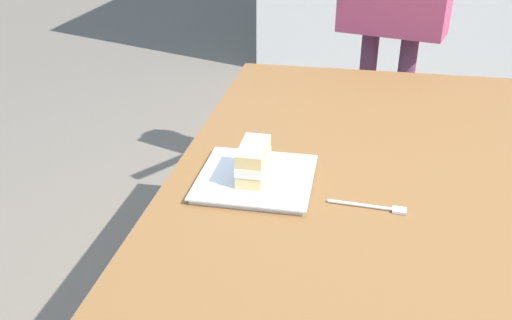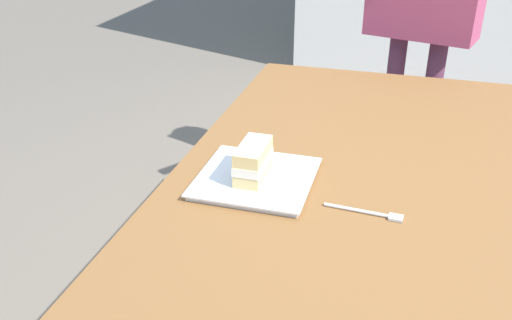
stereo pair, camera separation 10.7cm
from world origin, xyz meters
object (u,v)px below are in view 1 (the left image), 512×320
at_px(dessert_fork, 372,207).
at_px(dessert_plate, 256,179).
at_px(patio_table, 371,195).
at_px(cake_slice, 253,161).

bearing_deg(dessert_fork, dessert_plate, 75.94).
height_order(dessert_plate, dessert_fork, dessert_plate).
relative_size(patio_table, dessert_fork, 9.06).
distance_m(cake_slice, dessert_fork, 0.29).
xyz_separation_m(dessert_plate, dessert_fork, (-0.07, -0.27, -0.00)).
bearing_deg(cake_slice, dessert_plate, -37.88).
relative_size(dessert_plate, dessert_fork, 1.57).
bearing_deg(dessert_plate, patio_table, -64.32).
bearing_deg(dessert_fork, patio_table, -1.42).
distance_m(patio_table, dessert_plate, 0.32).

